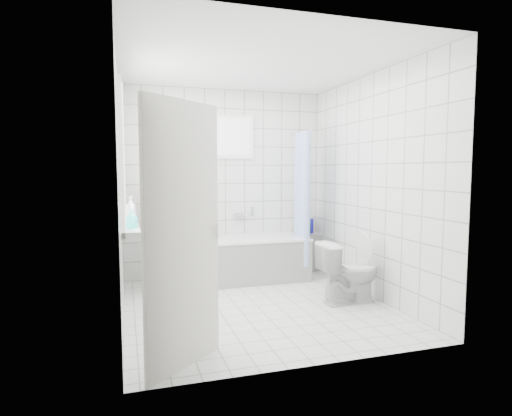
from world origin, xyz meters
name	(u,v)px	position (x,y,z in m)	size (l,w,h in m)	color
ground	(257,306)	(0.00, 0.00, 0.00)	(3.00, 3.00, 0.00)	white
ceiling	(257,63)	(0.00, 0.00, 2.60)	(3.00, 3.00, 0.00)	white
wall_back	(225,184)	(0.00, 1.50, 1.30)	(2.80, 0.02, 2.60)	white
wall_front	(317,196)	(0.00, -1.50, 1.30)	(2.80, 0.02, 2.60)	white
wall_left	(120,190)	(-1.40, 0.00, 1.30)	(0.02, 3.00, 2.60)	white
wall_right	(371,186)	(1.40, 0.00, 1.30)	(0.02, 3.00, 2.60)	white
window_left	(124,159)	(-1.35, 0.30, 1.60)	(0.01, 0.90, 1.40)	white
window_back	(233,137)	(0.10, 1.46, 1.95)	(0.50, 0.01, 0.50)	white
window_sill	(130,230)	(-1.31, 0.30, 0.86)	(0.18, 1.02, 0.08)	white
door	(183,236)	(-0.95, -1.22, 1.00)	(0.04, 0.80, 2.00)	silver
bathtub	(239,259)	(0.10, 1.12, 0.29)	(1.82, 0.77, 0.58)	white
partition_wall	(166,229)	(-0.88, 1.07, 0.75)	(0.15, 0.85, 1.50)	white
tiled_ledge	(308,252)	(1.22, 1.38, 0.28)	(0.40, 0.24, 0.55)	white
toilet	(349,272)	(1.03, -0.18, 0.35)	(0.39, 0.68, 0.70)	white
curtain_rod	(299,133)	(0.95, 1.10, 2.00)	(0.02, 0.02, 0.80)	silver
shower_curtain	(303,199)	(0.95, 0.97, 1.10)	(0.14, 0.48, 1.78)	#557DFB
tub_faucet	(240,215)	(0.20, 1.46, 0.85)	(0.18, 0.06, 0.06)	silver
sill_bottles	(131,214)	(-1.30, 0.37, 1.02)	(0.17, 0.61, 0.31)	silver
ledge_bottles	(308,226)	(1.22, 1.38, 0.66)	(0.17, 0.17, 0.24)	green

